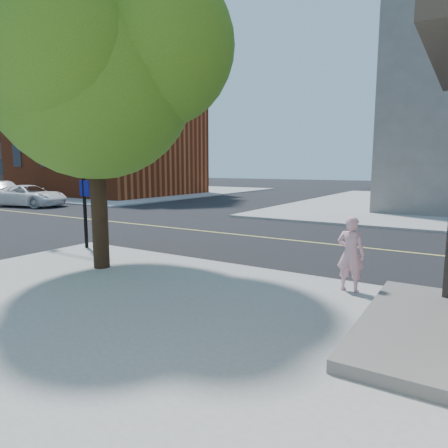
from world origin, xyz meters
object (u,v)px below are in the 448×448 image
Objects in this scene: car_b at (4,191)px; man_on_phone at (351,254)px; street_tree at (97,51)px; signal_pole at (46,151)px; car_a at (29,196)px.

man_on_phone is at bearing -88.70° from car_b.
man_on_phone is 7.32m from street_tree.
street_tree is at bearing -31.99° from signal_pole.
car_a is at bearing -86.51° from car_b.
signal_pole is (-4.27, 1.41, -2.16)m from street_tree.
man_on_phone is 30.22m from car_b.
man_on_phone is 10.20m from signal_pole.
man_on_phone is 0.30× the size of car_a.
street_tree is at bearing 17.61° from man_on_phone.
street_tree reaches higher than car_b.
car_b reaches higher than car_a.
street_tree is 2.16× the size of signal_pole.
car_a is at bearing 153.01° from street_tree.
street_tree is 1.53× the size of car_b.
car_b is (-23.15, 10.42, -4.54)m from street_tree.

